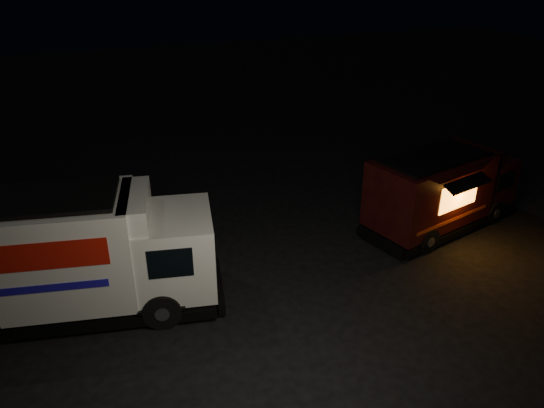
{
  "coord_description": "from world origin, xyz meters",
  "views": [
    {
      "loc": [
        -5.03,
        -10.97,
        8.52
      ],
      "look_at": [
        0.07,
        2.0,
        1.67
      ],
      "focal_mm": 35.0,
      "sensor_mm": 36.0,
      "label": 1
    }
  ],
  "objects": [
    {
      "name": "ground",
      "position": [
        0.0,
        0.0,
        0.0
      ],
      "size": [
        80.0,
        80.0,
        0.0
      ],
      "primitive_type": "plane",
      "color": "black",
      "rests_on": "ground"
    },
    {
      "name": "white_truck",
      "position": [
        -5.49,
        1.23,
        1.63
      ],
      "size": [
        7.55,
        3.85,
        3.26
      ],
      "primitive_type": null,
      "rotation": [
        0.0,
        0.0,
        -0.2
      ],
      "color": "silver",
      "rests_on": "ground"
    },
    {
      "name": "red_truck",
      "position": [
        5.96,
        1.63,
        1.33
      ],
      "size": [
        6.05,
        3.39,
        2.66
      ],
      "primitive_type": null,
      "rotation": [
        0.0,
        0.0,
        0.24
      ],
      "color": "black",
      "rests_on": "ground"
    }
  ]
}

